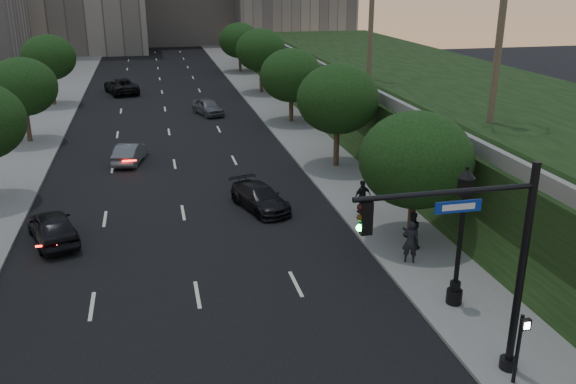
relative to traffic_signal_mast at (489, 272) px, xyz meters
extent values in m
plane|color=black|center=(-8.13, 2.14, -3.67)|extent=(160.00, 160.00, 0.00)
cube|color=black|center=(-8.13, 32.14, -3.66)|extent=(16.00, 140.00, 0.02)
cube|color=slate|center=(2.12, 32.14, -3.60)|extent=(4.50, 140.00, 0.15)
cube|color=slate|center=(-18.38, 32.14, -3.60)|extent=(4.50, 140.00, 0.15)
cube|color=black|center=(13.87, 30.14, -1.67)|extent=(18.00, 90.00, 4.00)
cube|color=slate|center=(5.37, 30.14, 0.68)|extent=(0.35, 90.00, 0.70)
cylinder|color=#38281C|center=(2.17, 10.14, -2.24)|extent=(0.36, 0.36, 2.86)
ellipsoid|color=black|center=(2.17, 10.14, 0.36)|extent=(5.20, 5.20, 4.42)
cylinder|color=#38281C|center=(2.17, 22.14, -2.07)|extent=(0.36, 0.36, 3.21)
ellipsoid|color=black|center=(2.17, 22.14, 0.85)|extent=(5.20, 5.20, 4.42)
cylinder|color=#38281C|center=(2.17, 35.14, -2.24)|extent=(0.36, 0.36, 2.86)
ellipsoid|color=black|center=(2.17, 35.14, 0.36)|extent=(5.20, 5.20, 4.42)
cylinder|color=#38281C|center=(2.17, 49.14, -2.07)|extent=(0.36, 0.36, 3.21)
ellipsoid|color=black|center=(2.17, 49.14, 0.85)|extent=(5.20, 5.20, 4.42)
cylinder|color=#38281C|center=(2.17, 64.14, -2.24)|extent=(0.36, 0.36, 2.86)
ellipsoid|color=black|center=(2.17, 64.14, 0.36)|extent=(5.20, 5.20, 4.42)
cylinder|color=#38281C|center=(-18.43, 33.14, -2.18)|extent=(0.36, 0.36, 2.99)
ellipsoid|color=black|center=(-18.43, 33.14, 0.54)|extent=(5.00, 5.00, 4.25)
cylinder|color=#38281C|center=(-18.43, 47.14, -2.04)|extent=(0.36, 0.36, 3.26)
ellipsoid|color=black|center=(-18.43, 47.14, 0.92)|extent=(5.00, 5.00, 4.25)
cylinder|color=#4C4233|center=(9.37, 16.14, 6.33)|extent=(0.40, 0.40, 12.00)
cylinder|color=black|center=(1.09, 0.00, -0.17)|extent=(0.24, 0.24, 7.00)
cylinder|color=black|center=(1.09, 0.00, -3.42)|extent=(0.56, 0.56, 0.50)
cylinder|color=black|center=(-1.61, 0.00, 2.63)|extent=(5.40, 0.16, 0.16)
cube|color=black|center=(-3.91, 0.00, 2.08)|extent=(0.32, 0.22, 0.95)
sphere|color=black|center=(-4.09, 0.00, 2.41)|extent=(0.20, 0.20, 0.20)
sphere|color=#3F2B0A|center=(-4.09, 0.00, 2.11)|extent=(0.20, 0.20, 0.20)
sphere|color=#19F24C|center=(-4.09, 0.00, 1.81)|extent=(0.20, 0.20, 0.20)
cube|color=#0C2F9F|center=(-1.21, 0.00, 2.18)|extent=(1.40, 0.05, 0.35)
cylinder|color=black|center=(1.33, 4.13, -3.32)|extent=(0.60, 0.60, 0.70)
cylinder|color=black|center=(1.33, 4.13, -2.82)|extent=(0.40, 0.40, 0.40)
cylinder|color=black|center=(1.33, 4.13, -0.87)|extent=(0.18, 0.18, 3.60)
cube|color=black|center=(1.33, 4.13, 1.18)|extent=(0.42, 0.42, 0.70)
cone|color=black|center=(1.33, 4.13, 1.68)|extent=(0.64, 0.64, 0.35)
sphere|color=black|center=(1.33, 4.13, 1.88)|extent=(0.14, 0.14, 0.14)
cylinder|color=black|center=(0.86, -0.68, -2.42)|extent=(0.12, 0.12, 2.50)
cube|color=black|center=(0.86, -0.86, -1.37)|extent=(0.30, 0.14, 0.35)
cube|color=white|center=(0.86, -0.94, -1.37)|extent=(0.18, 0.02, 0.22)
imported|color=black|center=(-14.30, 13.76, -2.90)|extent=(3.13, 4.89, 1.55)
imported|color=#585B60|center=(-10.98, 26.19, -2.99)|extent=(2.36, 4.37, 1.37)
imported|color=black|center=(-12.32, 52.29, -2.86)|extent=(4.12, 6.33, 1.62)
imported|color=black|center=(-4.03, 15.84, -3.01)|extent=(3.13, 4.88, 1.32)
imported|color=#55585C|center=(-4.40, 39.88, -2.95)|extent=(2.88, 4.56, 1.45)
imported|color=black|center=(1.09, 7.78, -2.56)|extent=(0.82, 0.68, 1.92)
imported|color=black|center=(1.75, 9.12, -2.65)|extent=(0.99, 0.85, 1.74)
imported|color=black|center=(1.03, 13.77, -2.63)|extent=(1.13, 0.74, 1.78)
camera|label=1|loc=(-9.35, -14.39, 8.29)|focal=38.00mm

